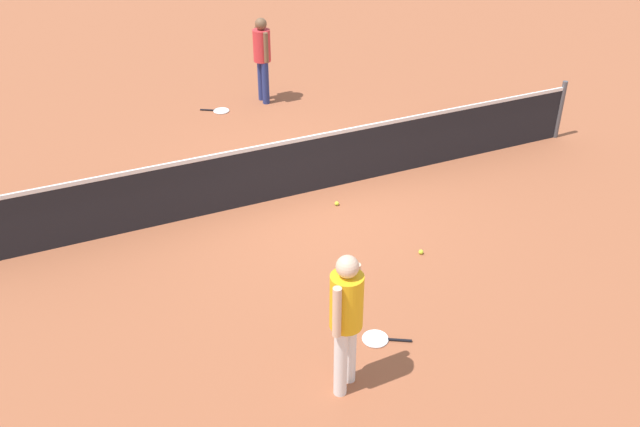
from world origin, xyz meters
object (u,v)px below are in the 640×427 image
(tennis_ball_near_player, at_px, (421,252))
(tennis_racket_near_player, at_px, (378,339))
(player_far_side, at_px, (262,53))
(player_near_side, at_px, (346,313))
(tennis_racket_far_player, at_px, (220,111))
(tennis_ball_midcourt, at_px, (337,203))

(tennis_ball_near_player, bearing_deg, tennis_racket_near_player, -136.52)
(player_far_side, distance_m, tennis_racket_near_player, 7.43)
(player_far_side, bearing_deg, player_near_side, -104.07)
(tennis_racket_near_player, relative_size, tennis_racket_far_player, 1.00)
(tennis_racket_far_player, height_order, tennis_ball_midcourt, tennis_ball_midcourt)
(player_near_side, relative_size, player_far_side, 1.00)
(tennis_racket_far_player, bearing_deg, tennis_ball_midcourt, -82.29)
(tennis_racket_near_player, relative_size, tennis_ball_midcourt, 8.96)
(player_far_side, xyz_separation_m, tennis_racket_near_player, (-1.27, -7.25, -1.00))
(tennis_ball_near_player, bearing_deg, player_near_side, -138.65)
(tennis_racket_near_player, distance_m, tennis_racket_far_player, 7.14)
(tennis_ball_near_player, bearing_deg, player_far_side, 90.92)
(player_far_side, xyz_separation_m, tennis_ball_midcourt, (-0.41, -4.31, -0.98))
(player_near_side, distance_m, tennis_ball_near_player, 2.89)
(tennis_racket_near_player, bearing_deg, tennis_ball_near_player, 43.48)
(player_far_side, distance_m, tennis_racket_far_player, 1.40)
(tennis_racket_near_player, height_order, tennis_racket_far_player, same)
(player_near_side, xyz_separation_m, player_far_side, (1.94, 7.75, 0.00))
(player_far_side, bearing_deg, tennis_racket_near_player, -99.94)
(player_near_side, xyz_separation_m, tennis_ball_midcourt, (1.54, 3.44, -0.98))
(player_near_side, bearing_deg, tennis_ball_near_player, 41.35)
(tennis_racket_far_player, relative_size, tennis_ball_midcourt, 8.92)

